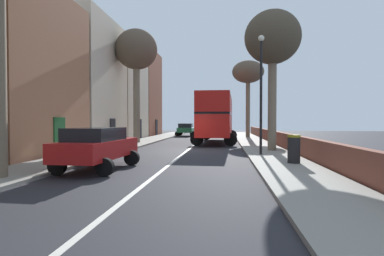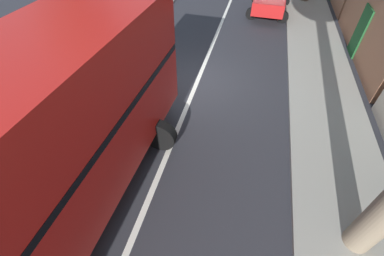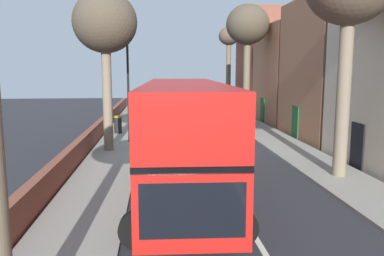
{
  "view_description": "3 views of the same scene",
  "coord_description": "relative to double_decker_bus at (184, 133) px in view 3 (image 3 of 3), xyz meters",
  "views": [
    {
      "loc": [
        2.38,
        -19.86,
        1.89
      ],
      "look_at": [
        -0.19,
        4.6,
        1.35
      ],
      "focal_mm": 29.05,
      "sensor_mm": 36.0,
      "label": 1
    },
    {
      "loc": [
        -1.94,
        8.64,
        6.01
      ],
      "look_at": [
        -0.86,
        4.32,
        1.63
      ],
      "focal_mm": 24.05,
      "sensor_mm": 36.0,
      "label": 2
    },
    {
      "loc": [
        2.62,
        20.58,
        4.5
      ],
      "look_at": [
        1.12,
        4.27,
        2.02
      ],
      "focal_mm": 36.3,
      "sensor_mm": 36.0,
      "label": 3
    }
  ],
  "objects": [
    {
      "name": "boundary_wall_right",
      "position": [
        4.75,
        -7.48,
        -1.81
      ],
      "size": [
        0.36,
        54.0,
        1.09
      ],
      "primitive_type": "cube",
      "color": "brown",
      "rests_on": "ground"
    },
    {
      "name": "sidewalk_left",
      "position": [
        -6.6,
        -7.48,
        -2.3
      ],
      "size": [
        2.6,
        60.0,
        0.12
      ],
      "primitive_type": "cube",
      "color": "gray",
      "rests_on": "ground"
    },
    {
      "name": "parked_car_red_left_0",
      "position": [
        -4.2,
        -15.83,
        -1.41
      ],
      "size": [
        2.52,
        4.45,
        1.64
      ],
      "color": "#AD1919",
      "rests_on": "ground"
    },
    {
      "name": "sidewalk_right",
      "position": [
        3.2,
        -7.48,
        -2.3
      ],
      "size": [
        2.6,
        60.0,
        0.12
      ],
      "primitive_type": "cube",
      "color": "gray",
      "rests_on": "ground"
    },
    {
      "name": "lamppost_right",
      "position": [
        2.6,
        -10.58,
        1.45
      ],
      "size": [
        0.32,
        0.32,
        6.31
      ],
      "color": "black",
      "rests_on": "sidewalk_right"
    },
    {
      "name": "terraced_houses_left",
      "position": [
        -10.2,
        -7.25,
        2.44
      ],
      "size": [
        4.07,
        47.68,
        10.96
      ],
      "color": "brown",
      "rests_on": "ground"
    },
    {
      "name": "litter_bin_right",
      "position": [
        3.6,
        -13.87,
        -1.64
      ],
      "size": [
        0.55,
        0.55,
        1.19
      ],
      "color": "black",
      "rests_on": "sidewalk_right"
    },
    {
      "name": "double_decker_bus",
      "position": [
        0.0,
        0.0,
        0.0
      ],
      "size": [
        3.86,
        11.23,
        4.06
      ],
      "color": "red",
      "rests_on": "ground"
    },
    {
      "name": "street_tree_left_0",
      "position": [
        -6.9,
        -28.83,
        4.97
      ],
      "size": [
        2.21,
        2.21,
        8.88
      ],
      "color": "brown",
      "rests_on": "sidewalk_left"
    },
    {
      "name": "street_tree_left_4",
      "position": [
        -6.44,
        -18.27,
        5.47
      ],
      "size": [
        3.45,
        3.45,
        9.54
      ],
      "color": "brown",
      "rests_on": "sidewalk_left"
    },
    {
      "name": "ground_plane",
      "position": [
        -1.7,
        -7.48,
        -2.36
      ],
      "size": [
        84.0,
        84.0,
        0.0
      ],
      "primitive_type": "plane",
      "color": "#28282D"
    },
    {
      "name": "parked_car_black_left_1",
      "position": [
        -4.2,
        -27.66,
        -1.44
      ],
      "size": [
        2.42,
        3.97,
        1.58
      ],
      "color": "black",
      "rests_on": "ground"
    },
    {
      "name": "road_centre_line",
      "position": [
        -1.7,
        -7.48,
        -2.35
      ],
      "size": [
        0.16,
        54.0,
        0.01
      ],
      "primitive_type": "cube",
      "color": "silver",
      "rests_on": "ground"
    },
    {
      "name": "street_tree_right_1",
      "position": [
        3.55,
        -8.12,
        4.45
      ],
      "size": [
        3.36,
        3.36,
        8.45
      ],
      "color": "#7A6B56",
      "rests_on": "sidewalk_right"
    }
  ]
}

